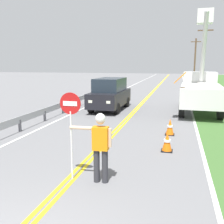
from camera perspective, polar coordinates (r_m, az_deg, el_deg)
centerline_yellow_left at (r=23.07m, az=7.26°, el=2.91°), size 0.11×110.00×0.01m
centerline_yellow_right at (r=23.05m, az=7.71°, el=2.89°), size 0.11×110.00×0.01m
edge_line_right at (r=22.93m, az=16.46°, el=2.51°), size 0.12×110.00×0.01m
edge_line_left at (r=23.75m, az=-1.18°, el=3.21°), size 0.12×110.00×0.01m
flagger_worker at (r=6.67m, az=-2.61°, el=-6.89°), size 1.09×0.26×1.83m
stop_sign_paddle at (r=6.72m, az=-9.04°, el=-1.03°), size 0.56×0.04×2.33m
utility_bucket_truck at (r=17.77m, az=18.74°, el=4.82°), size 2.89×6.89×6.19m
oncoming_suv_nearest at (r=17.30m, az=-0.44°, el=3.98°), size 2.00×4.64×2.10m
utility_pole_mid at (r=34.54m, az=19.48°, el=11.51°), size 1.80×0.28×7.59m
utility_pole_far at (r=50.95m, az=17.71°, el=11.08°), size 1.80×0.28×7.53m
traffic_cone_lead at (r=9.39m, az=11.98°, el=-6.43°), size 0.40×0.40×0.70m
traffic_cone_mid at (r=11.53m, az=12.58°, el=-3.28°), size 0.40×0.40×0.70m
guardrail_left_shoulder at (r=19.51m, az=-6.51°, el=3.06°), size 0.10×32.00×0.71m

